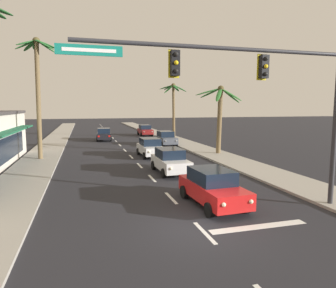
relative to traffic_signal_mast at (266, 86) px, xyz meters
name	(u,v)px	position (x,y,z in m)	size (l,w,h in m)	color
ground_plane	(199,227)	(-3.11, -0.65, -5.40)	(220.00, 220.00, 0.00)	#232328
sidewalk_right	(198,148)	(4.69, 19.35, -5.33)	(3.20, 110.00, 0.14)	#9E998E
sidewalk_left	(44,154)	(-10.91, 19.35, -5.33)	(3.20, 110.00, 0.14)	#9E998E
lane_markings	(131,151)	(-2.65, 19.53, -5.39)	(4.28, 89.26, 0.01)	silver
traffic_signal_mast	(266,86)	(0.00, 0.00, 0.00)	(11.78, 0.41, 7.45)	#2D2D33
sedan_lead_at_stop_bar	(212,187)	(-1.55, 1.64, -4.54)	(2.11, 4.51, 1.68)	red
sedan_third_in_queue	(170,161)	(-1.53, 8.79, -4.54)	(1.98, 4.46, 1.68)	silver
sedan_fifth_in_queue	(150,147)	(-1.38, 15.94, -4.54)	(2.01, 4.47, 1.68)	silver
sedan_oncoming_far	(104,134)	(-4.60, 30.55, -4.54)	(2.12, 4.52, 1.68)	black
sedan_parked_nearest_kerb	(145,130)	(2.19, 36.13, -4.54)	(1.97, 4.46, 1.68)	maroon
sedan_parked_mid_kerb	(166,138)	(2.12, 23.37, -4.54)	(1.95, 4.45, 1.68)	#4C515B
palm_left_second	(38,77)	(-10.75, 16.57, 1.57)	(3.29, 3.58, 10.20)	brown
palm_right_second	(220,109)	(5.22, 15.36, -1.02)	(4.47, 3.94, 6.52)	brown
palm_right_third	(174,100)	(5.18, 30.36, 0.12)	(3.82, 4.09, 7.83)	brown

